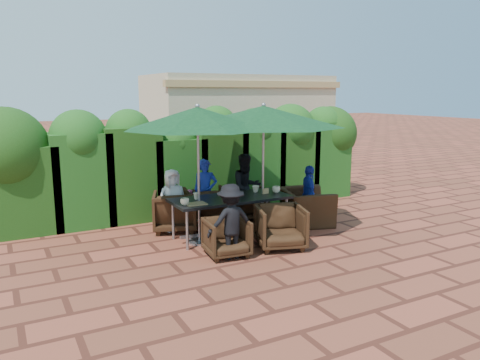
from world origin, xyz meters
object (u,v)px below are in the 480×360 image
chair_near_right (281,225)px  chair_far_right (248,201)px  chair_end_right (306,201)px  umbrella_left (198,118)px  chair_near_left (227,235)px  umbrella_right (263,116)px  chair_far_mid (206,205)px  dining_table (231,201)px  chair_far_left (175,209)px

chair_near_right → chair_far_right: bearing=96.1°
chair_far_right → chair_end_right: size_ratio=0.70×
umbrella_left → chair_near_right: 2.32m
chair_near_left → umbrella_right: bearing=42.6°
chair_far_mid → chair_far_right: size_ratio=1.12×
chair_end_right → umbrella_right: bearing=110.5°
chair_far_right → umbrella_left: bearing=43.2°
umbrella_left → chair_far_right: 2.59m
umbrella_right → chair_near_left: 2.40m
dining_table → chair_far_right: bearing=47.0°
chair_far_mid → chair_far_right: chair_far_mid is taller
chair_far_right → chair_near_right: 1.96m
chair_far_left → chair_far_mid: (0.69, 0.05, 0.00)m
umbrella_right → chair_near_right: umbrella_right is taller
chair_far_left → chair_near_right: 2.22m
umbrella_left → chair_far_mid: (0.56, 0.97, -1.79)m
umbrella_left → chair_near_right: umbrella_left is taller
chair_near_right → chair_end_right: 1.66m
chair_far_mid → chair_near_right: size_ratio=1.04×
dining_table → umbrella_right: 1.69m
chair_far_right → chair_end_right: 1.24m
chair_near_left → chair_end_right: chair_end_right is taller
chair_near_left → dining_table: bearing=65.8°
chair_near_left → umbrella_left: bearing=104.1°
chair_far_right → chair_near_left: chair_far_right is taller
dining_table → chair_near_right: bearing=-64.2°
chair_far_left → chair_far_mid: chair_far_mid is taller
dining_table → umbrella_left: bearing=-175.5°
chair_near_right → chair_far_left: bearing=142.3°
chair_near_left → chair_far_mid: bearing=82.6°
umbrella_left → chair_far_right: size_ratio=3.39×
dining_table → chair_end_right: bearing=2.3°
umbrella_right → chair_near_left: bearing=-143.5°
chair_near_left → chair_end_right: size_ratio=0.65×
dining_table → chair_near_right: 1.12m
chair_far_mid → chair_far_left: bearing=16.3°
umbrella_right → dining_table: bearing=179.1°
dining_table → chair_far_right: size_ratio=2.92×
chair_near_left → chair_near_right: 1.01m
dining_table → chair_near_left: size_ratio=3.18×
chair_far_left → chair_far_right: bearing=-156.4°
dining_table → chair_near_left: bearing=-120.3°
umbrella_left → chair_far_mid: 2.11m
umbrella_right → chair_far_left: size_ratio=3.59×
chair_far_left → chair_far_mid: 0.69m
umbrella_right → chair_far_right: umbrella_right is taller
umbrella_right → chair_near_right: (-0.21, -0.97, -1.81)m
umbrella_right → chair_far_mid: 2.16m
chair_end_right → chair_far_right: bearing=61.8°
chair_near_right → umbrella_right: bearing=95.7°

